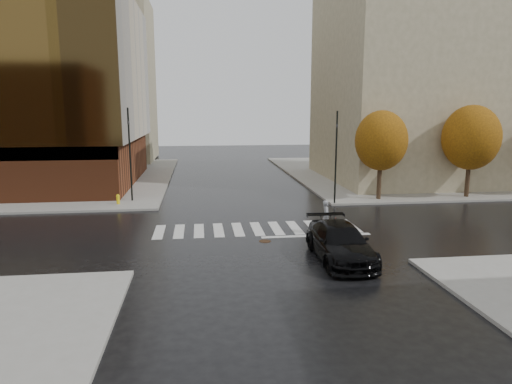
{
  "coord_description": "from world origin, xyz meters",
  "views": [
    {
      "loc": [
        -3.2,
        -24.51,
        6.79
      ],
      "look_at": [
        0.03,
        1.27,
        2.0
      ],
      "focal_mm": 32.0,
      "sensor_mm": 36.0,
      "label": 1
    }
  ],
  "objects_px": {
    "traffic_light_nw": "(130,149)",
    "fire_hydrant": "(118,199)",
    "sedan": "(340,242)",
    "cyclist": "(327,222)",
    "traffic_light_ne": "(336,152)"
  },
  "relations": [
    {
      "from": "traffic_light_nw",
      "to": "traffic_light_ne",
      "type": "height_order",
      "value": "traffic_light_nw"
    },
    {
      "from": "sedan",
      "to": "traffic_light_nw",
      "type": "bearing_deg",
      "value": 128.7
    },
    {
      "from": "sedan",
      "to": "fire_hydrant",
      "type": "distance_m",
      "value": 17.76
    },
    {
      "from": "traffic_light_ne",
      "to": "sedan",
      "type": "bearing_deg",
      "value": 94.6
    },
    {
      "from": "traffic_light_nw",
      "to": "fire_hydrant",
      "type": "xyz_separation_m",
      "value": [
        -0.8,
        -1.15,
        -3.36
      ]
    },
    {
      "from": "cyclist",
      "to": "traffic_light_ne",
      "type": "bearing_deg",
      "value": -9.19
    },
    {
      "from": "sedan",
      "to": "traffic_light_ne",
      "type": "xyz_separation_m",
      "value": [
        3.25,
        11.58,
        2.93
      ]
    },
    {
      "from": "sedan",
      "to": "traffic_light_ne",
      "type": "height_order",
      "value": "traffic_light_ne"
    },
    {
      "from": "cyclist",
      "to": "traffic_light_nw",
      "type": "distance_m",
      "value": 15.8
    },
    {
      "from": "sedan",
      "to": "traffic_light_ne",
      "type": "bearing_deg",
      "value": 74.98
    },
    {
      "from": "traffic_light_nw",
      "to": "fire_hydrant",
      "type": "bearing_deg",
      "value": -50.63
    },
    {
      "from": "cyclist",
      "to": "fire_hydrant",
      "type": "distance_m",
      "value": 15.38
    },
    {
      "from": "cyclist",
      "to": "fire_hydrant",
      "type": "xyz_separation_m",
      "value": [
        -12.59,
        8.85,
        -0.11
      ]
    },
    {
      "from": "sedan",
      "to": "fire_hydrant",
      "type": "relative_size",
      "value": 8.11
    },
    {
      "from": "traffic_light_ne",
      "to": "fire_hydrant",
      "type": "relative_size",
      "value": 9.37
    }
  ]
}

